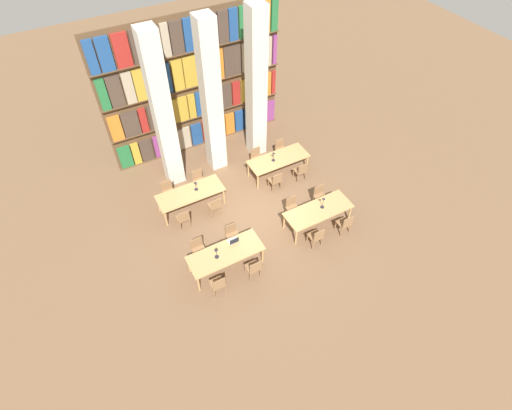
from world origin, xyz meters
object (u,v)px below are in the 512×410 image
chair_8 (183,218)px  chair_11 (199,180)px  chair_14 (301,171)px  desk_lamp_1 (323,201)px  chair_15 (281,149)px  desk_lamp_3 (274,155)px  desk_lamp_2 (195,184)px  chair_9 (168,191)px  chair_12 (276,180)px  reading_table_1 (318,211)px  reading_table_0 (226,254)px  chair_1 (199,249)px  chair_0 (218,284)px  desk_lamp_0 (216,252)px  pillar_center (211,100)px  pillar_right (256,87)px  chair_5 (292,207)px  pillar_left (163,115)px  chair_7 (320,195)px  chair_3 (232,235)px  chair_13 (257,157)px  reading_table_2 (190,194)px  chair_4 (316,236)px  chair_2 (254,268)px  reading_table_3 (278,160)px  chair_6 (345,223)px  chair_10 (215,206)px  laptop (233,241)px

chair_8 → chair_11: bearing=51.0°
chair_14 → desk_lamp_1: bearing=-104.4°
chair_15 → desk_lamp_3: 1.25m
desk_lamp_2 → chair_11: bearing=63.0°
chair_9 → chair_12: (3.76, -1.42, 0.00)m
reading_table_1 → chair_14: size_ratio=2.77×
reading_table_0 → chair_1: (-0.63, 0.75, -0.22)m
chair_0 → desk_lamp_0: size_ratio=2.06×
chair_12 → desk_lamp_2: bearing=166.3°
pillar_center → chair_8: (-2.42, -2.50, -2.53)m
chair_8 → desk_lamp_0: bearing=-83.0°
pillar_right → chair_9: bearing=-166.8°
pillar_center → chair_5: (1.19, -3.86, -2.53)m
pillar_center → reading_table_1: pillar_center is taller
chair_1 → chair_5: bearing=-178.5°
pillar_left → chair_9: 2.79m
desk_lamp_3 → chair_7: bearing=-72.3°
reading_table_0 → chair_8: (-0.58, 2.22, -0.22)m
chair_3 → chair_13: bearing=-130.3°
reading_table_2 → chair_15: 4.38m
chair_9 → chair_4: bearing=129.5°
chair_2 → reading_table_3: chair_2 is taller
chair_6 → reading_table_3: bearing=97.2°
chair_14 → chair_10: bearing=-178.7°
chair_2 → laptop: bearing=100.4°
reading_table_0 → chair_7: 4.29m
chair_15 → chair_5: bearing=66.3°
chair_7 → reading_table_3: size_ratio=0.36×
chair_8 → chair_11: (1.22, 1.50, 0.00)m
reading_table_1 → chair_9: 5.52m
chair_14 → chair_0: bearing=-148.3°
chair_0 → chair_12: 4.88m
chair_5 → chair_14: size_ratio=1.00×
pillar_left → chair_10: pillar_left is taller
chair_0 → chair_3: (1.23, 1.50, 0.00)m
chair_11 → reading_table_3: bearing=167.9°
reading_table_2 → chair_12: size_ratio=2.77×
chair_2 → chair_11: bearing=89.5°
desk_lamp_1 → reading_table_2: (-3.74, 2.83, -0.39)m
chair_1 → chair_14: bearing=-162.6°
chair_2 → laptop: laptop is taller
chair_7 → chair_14: same height
chair_10 → chair_1: bearing=-130.8°
desk_lamp_0 → chair_12: 4.23m
pillar_center → chair_9: 3.64m
chair_2 → chair_4: size_ratio=1.00×
reading_table_1 → pillar_center: bearing=110.8°
chair_1 → laptop: bearing=155.3°
chair_9 → chair_12: same height
desk_lamp_1 → chair_8: (-4.34, 2.08, -0.61)m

